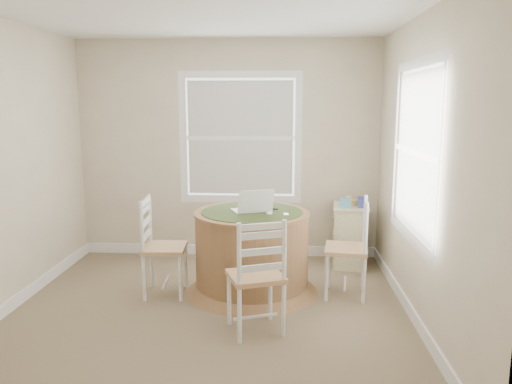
{
  "coord_description": "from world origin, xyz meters",
  "views": [
    {
      "loc": [
        0.66,
        -4.16,
        1.86
      ],
      "look_at": [
        0.41,
        0.45,
        1.04
      ],
      "focal_mm": 35.0,
      "sensor_mm": 36.0,
      "label": 1
    }
  ],
  "objects_px": {
    "chair_left": "(165,248)",
    "corner_chest": "(350,235)",
    "chair_near": "(256,276)",
    "chair_right": "(346,248)",
    "round_table": "(252,248)",
    "laptop": "(252,208)"
  },
  "relations": [
    {
      "from": "chair_left",
      "to": "corner_chest",
      "type": "height_order",
      "value": "chair_left"
    },
    {
      "from": "chair_near",
      "to": "chair_right",
      "type": "bearing_deg",
      "value": -155.21
    },
    {
      "from": "round_table",
      "to": "chair_near",
      "type": "relative_size",
      "value": 1.38
    },
    {
      "from": "chair_right",
      "to": "corner_chest",
      "type": "xyz_separation_m",
      "value": [
        0.16,
        0.94,
        -0.12
      ]
    },
    {
      "from": "chair_left",
      "to": "chair_near",
      "type": "distance_m",
      "value": 1.2
    },
    {
      "from": "chair_near",
      "to": "corner_chest",
      "type": "height_order",
      "value": "chair_near"
    },
    {
      "from": "chair_right",
      "to": "corner_chest",
      "type": "relative_size",
      "value": 1.34
    },
    {
      "from": "round_table",
      "to": "laptop",
      "type": "distance_m",
      "value": 0.4
    },
    {
      "from": "round_table",
      "to": "laptop",
      "type": "bearing_deg",
      "value": 36.41
    },
    {
      "from": "round_table",
      "to": "corner_chest",
      "type": "xyz_separation_m",
      "value": [
        1.08,
        0.87,
        -0.09
      ]
    },
    {
      "from": "chair_right",
      "to": "laptop",
      "type": "distance_m",
      "value": 0.99
    },
    {
      "from": "round_table",
      "to": "chair_left",
      "type": "xyz_separation_m",
      "value": [
        -0.84,
        -0.13,
        0.03
      ]
    },
    {
      "from": "chair_near",
      "to": "corner_chest",
      "type": "bearing_deg",
      "value": -139.31
    },
    {
      "from": "chair_right",
      "to": "laptop",
      "type": "xyz_separation_m",
      "value": [
        -0.91,
        0.07,
        0.37
      ]
    },
    {
      "from": "chair_left",
      "to": "chair_right",
      "type": "height_order",
      "value": "same"
    },
    {
      "from": "chair_near",
      "to": "laptop",
      "type": "height_order",
      "value": "laptop"
    },
    {
      "from": "corner_chest",
      "to": "chair_left",
      "type": "bearing_deg",
      "value": -146.36
    },
    {
      "from": "chair_right",
      "to": "laptop",
      "type": "relative_size",
      "value": 2.14
    },
    {
      "from": "round_table",
      "to": "chair_left",
      "type": "relative_size",
      "value": 1.38
    },
    {
      "from": "round_table",
      "to": "laptop",
      "type": "xyz_separation_m",
      "value": [
        0.01,
        0.0,
        0.4
      ]
    },
    {
      "from": "laptop",
      "to": "corner_chest",
      "type": "xyz_separation_m",
      "value": [
        1.08,
        0.86,
        -0.49
      ]
    },
    {
      "from": "chair_left",
      "to": "corner_chest",
      "type": "distance_m",
      "value": 2.17
    }
  ]
}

